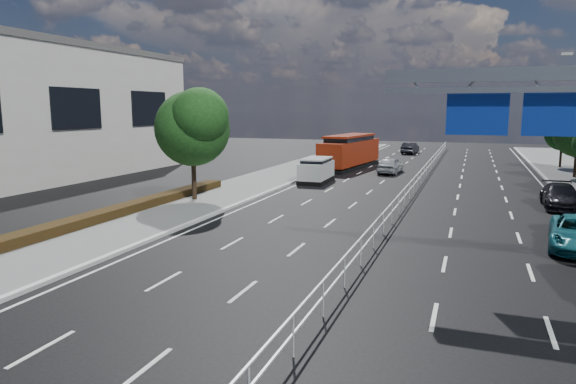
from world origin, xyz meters
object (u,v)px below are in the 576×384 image
(red_bus, at_px, (350,151))
(near_car_dark, at_px, (410,148))
(white_minivan, at_px, (316,170))
(near_car_silver, at_px, (391,165))
(parked_car_dark, at_px, (561,196))

(red_bus, bearing_deg, near_car_dark, 85.98)
(near_car_dark, bearing_deg, white_minivan, 87.52)
(red_bus, xyz_separation_m, near_car_dark, (3.50, 17.63, -0.93))
(near_car_silver, bearing_deg, white_minivan, 63.77)
(red_bus, xyz_separation_m, parked_car_dark, (15.56, -15.17, -0.96))
(red_bus, bearing_deg, near_car_silver, -25.04)
(white_minivan, xyz_separation_m, parked_car_dark, (15.79, -5.13, -0.25))
(parked_car_dark, bearing_deg, white_minivan, 162.65)
(red_bus, relative_size, parked_car_dark, 2.33)
(white_minivan, height_order, near_car_silver, white_minivan)
(white_minivan, xyz_separation_m, near_car_silver, (4.43, 7.39, -0.21))
(white_minivan, height_order, parked_car_dark, white_minivan)
(red_bus, distance_m, near_car_dark, 18.00)
(white_minivan, xyz_separation_m, red_bus, (0.23, 10.04, 0.71))
(red_bus, height_order, near_car_silver, red_bus)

